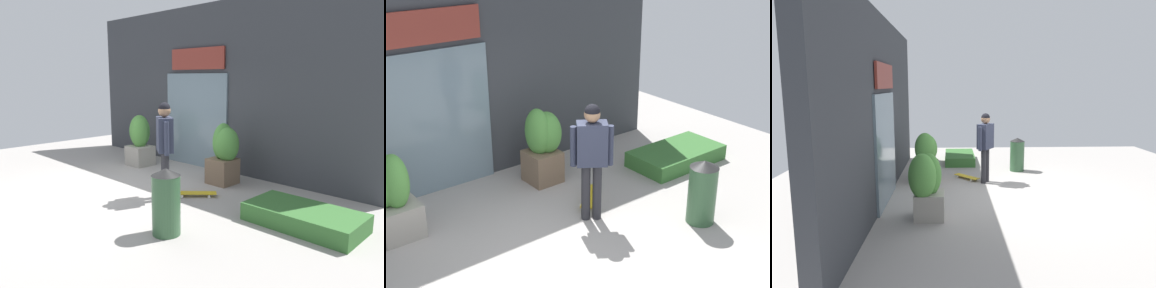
% 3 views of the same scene
% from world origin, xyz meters
% --- Properties ---
extents(ground_plane, '(12.00, 12.00, 0.00)m').
position_xyz_m(ground_plane, '(0.00, 0.00, 0.00)').
color(ground_plane, '#9E9993').
extents(building_facade, '(8.15, 0.31, 3.83)m').
position_xyz_m(building_facade, '(-0.01, 2.81, 1.89)').
color(building_facade, '#383A3F').
rests_on(building_facade, ground_plane).
extents(skateboarder, '(0.51, 0.45, 1.74)m').
position_xyz_m(skateboarder, '(1.01, 0.46, 1.07)').
color(skateboarder, '#28282D').
rests_on(skateboarder, ground_plane).
extents(skateboard, '(0.69, 0.66, 0.08)m').
position_xyz_m(skateboard, '(1.35, 0.91, 0.06)').
color(skateboard, gold).
rests_on(skateboard, ground_plane).
extents(planter_box_left, '(0.69, 0.63, 1.24)m').
position_xyz_m(planter_box_left, '(-1.40, 1.76, 0.65)').
color(planter_box_left, gray).
rests_on(planter_box_left, ground_plane).
extents(planter_box_right, '(0.60, 0.58, 1.25)m').
position_xyz_m(planter_box_right, '(1.19, 1.94, 0.70)').
color(planter_box_right, brown).
rests_on(planter_box_right, ground_plane).
extents(trash_bin, '(0.41, 0.41, 0.95)m').
position_xyz_m(trash_bin, '(2.19, -0.57, 0.48)').
color(trash_bin, '#335938').
rests_on(trash_bin, ground_plane).
extents(hedge_ledge, '(1.66, 0.90, 0.27)m').
position_xyz_m(hedge_ledge, '(3.44, 1.04, 0.14)').
color(hedge_ledge, '#33662D').
rests_on(hedge_ledge, ground_plane).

